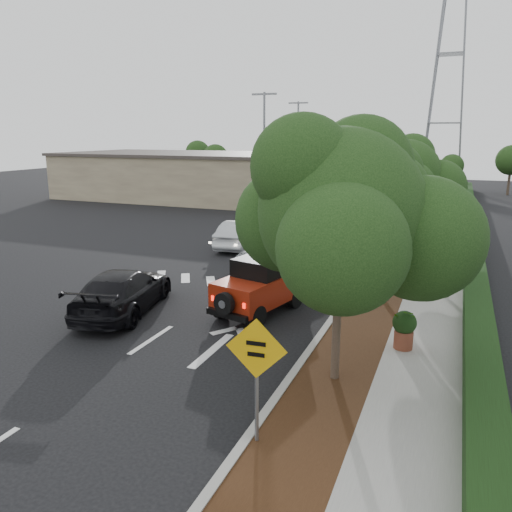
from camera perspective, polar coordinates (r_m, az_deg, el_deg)
The scene contains 19 objects.
ground at distance 15.21m, azimuth -11.86°, elevation -9.34°, with size 120.00×120.00×0.00m, color black.
curb at distance 24.47m, azimuth 13.42°, elevation -0.35°, with size 0.20×70.00×0.15m, color #9E9B93.
planting_strip at distance 24.35m, azimuth 15.74°, elevation -0.59°, with size 1.80×70.00×0.12m, color black.
sidewalk at distance 24.24m, azimuth 20.20°, elevation -1.00°, with size 2.00×70.00×0.12m, color gray.
hedge at distance 24.17m, azimuth 23.57°, elevation -0.52°, with size 0.80×70.00×0.80m, color black.
commercial_building at distance 48.11m, azimuth -8.07°, elevation 9.04°, with size 22.00×12.00×4.00m, color #806F58.
transmission_tower at distance 59.84m, azimuth 20.18°, elevation 7.33°, with size 7.00×4.00×28.00m, color slate, non-canonical shape.
street_tree_near at distance 12.73m, azimuth 8.93°, elevation -14.01°, with size 3.80×3.80×5.92m, color black, non-canonical shape.
street_tree_mid at distance 19.11m, azimuth 13.80°, elevation -4.59°, with size 3.20×3.20×5.32m, color black, non-canonical shape.
street_tree_far at distance 25.33m, azimuth 16.00°, elevation -0.20°, with size 3.40×3.40×5.62m, color black, non-canonical shape.
light_pole_a at distance 40.65m, azimuth 0.91°, elevation 5.48°, with size 2.00×0.22×9.00m, color slate, non-canonical shape.
light_pole_b at distance 52.22m, azimuth 4.67°, elevation 7.30°, with size 2.00×0.22×9.00m, color slate, non-canonical shape.
red_jeep at distance 16.84m, azimuth 0.73°, elevation -3.26°, with size 2.36×3.85×1.89m.
silver_suv_ahead at distance 21.79m, azimuth 3.59°, elevation 0.11°, with size 2.49×5.40×1.50m, color #B0B3B9.
black_suv_oncoming at distance 17.49m, azimuth -14.94°, elevation -3.86°, with size 2.06×5.06×1.47m, color black.
silver_sedan_oncoming at distance 26.42m, azimuth -1.75°, elevation 2.51°, with size 1.53×4.38×1.44m, color #B3B7BC.
parked_suv at distance 40.96m, azimuth -3.14°, elevation 6.58°, with size 1.77×4.39×1.50m, color #B6B8BF.
speed_hump_sign at distance 9.48m, azimuth 0.05°, elevation -12.25°, with size 1.18×0.14×2.51m.
terracotta_planter at distance 14.40m, azimuth 16.59°, elevation -7.68°, with size 0.66×0.66×1.14m.
Camera 1 is at (7.99, -11.52, 5.91)m, focal length 35.00 mm.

